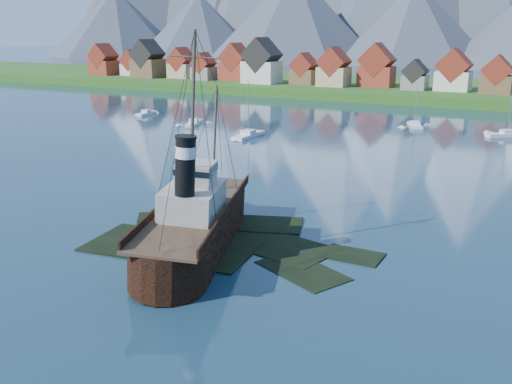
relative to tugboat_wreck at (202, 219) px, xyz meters
The scene contains 11 objects.
ground 3.01m from the tugboat_wreck, 31.28° to the right, with size 1400.00×1400.00×0.00m, color #173142.
shoal 4.40m from the tugboat_wreck, 42.99° to the left, with size 31.71×21.24×1.14m.
shore_bank 169.83m from the tugboat_wreck, 89.89° to the left, with size 600.00×80.00×3.20m, color #1E4714.
seawall 131.84m from the tugboat_wreck, 89.86° to the left, with size 600.00×2.50×2.00m, color #3F3D38.
town 155.60m from the tugboat_wreck, 102.18° to the left, with size 250.96×16.69×17.30m.
tugboat_wreck is the anchor object (origin of this frame).
sailboat_a 65.37m from the tugboat_wreck, 114.88° to the left, with size 2.87×10.74×13.05m.
sailboat_b 102.70m from the tugboat_wreck, 132.33° to the left, with size 3.11×8.55×12.11m.
sailboat_c 83.19m from the tugboat_wreck, 125.12° to the left, with size 5.48×9.40×11.85m.
sailboat_d 89.66m from the tugboat_wreck, 75.67° to the left, with size 8.80×7.51×12.70m.
sailboat_e 91.02m from the tugboat_wreck, 89.31° to the left, with size 5.78×9.47×10.79m.
Camera 1 is at (32.34, -47.91, 22.36)m, focal length 40.00 mm.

